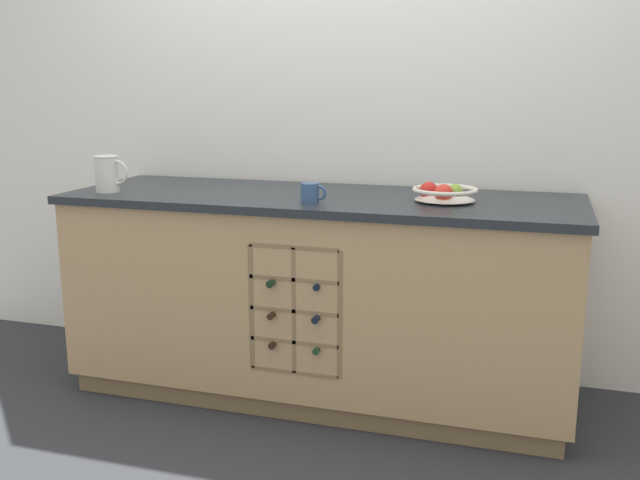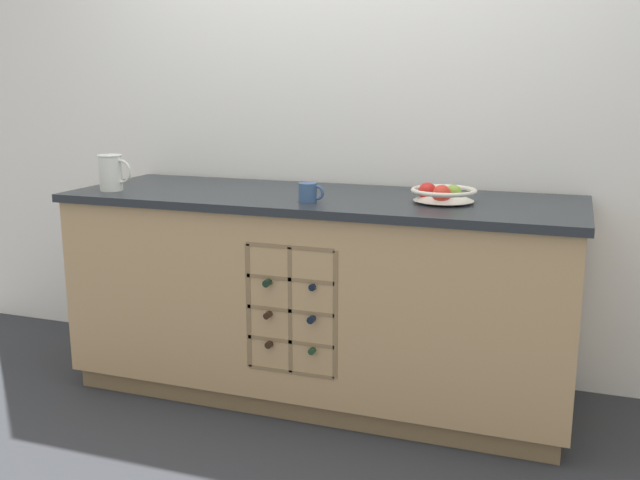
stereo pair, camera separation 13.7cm
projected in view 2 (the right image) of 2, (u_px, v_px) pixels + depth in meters
The scene contains 6 objects.
ground_plane at pixel (320, 390), 3.28m from camera, with size 14.00×14.00×0.00m, color #2D3035.
back_wall at pixel (350, 106), 3.40m from camera, with size 4.58×0.06×2.55m, color white.
kitchen_island at pixel (320, 294), 3.18m from camera, with size 2.22×0.77×0.91m.
fruit_bowl at pixel (443, 193), 2.88m from camera, with size 0.27×0.27×0.08m.
white_pitcher at pixel (111, 172), 3.20m from camera, with size 0.16×0.11×0.16m.
ceramic_mug at pixel (309, 193), 2.89m from camera, with size 0.11×0.07×0.08m.
Camera 2 is at (1.03, -2.88, 1.38)m, focal length 40.00 mm.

